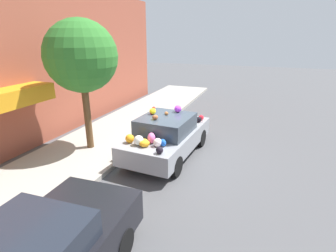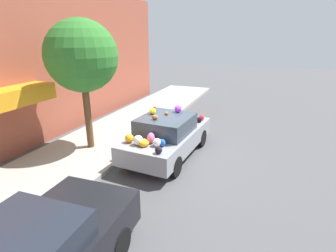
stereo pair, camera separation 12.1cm
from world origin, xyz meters
The scene contains 6 objects.
ground_plane centered at (0.00, 0.00, 0.00)m, with size 60.00×60.00×0.00m, color #4C4C4F.
sidewalk_curb centered at (0.00, 2.70, 0.07)m, with size 24.00×3.20×0.15m.
building_facade centered at (-0.11, 4.92, 2.99)m, with size 18.00×1.20×6.07m.
street_tree centered at (-0.67, 2.65, 3.37)m, with size 2.39×2.39×4.43m.
fire_hydrant centered at (2.98, 1.69, 0.49)m, with size 0.20×0.20×0.70m.
art_car centered at (-0.06, -0.13, 0.76)m, with size 4.15×2.07×1.72m.
Camera 1 is at (-7.95, -3.12, 4.05)m, focal length 28.00 mm.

